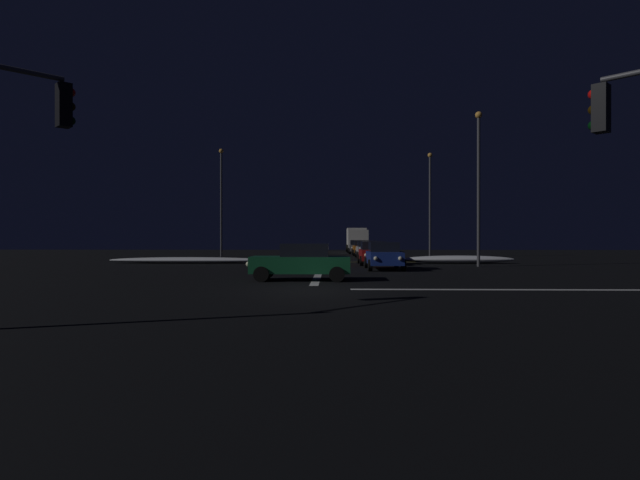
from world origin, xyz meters
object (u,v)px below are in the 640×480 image
(streetlamp_right_near, at_px, (479,178))
(box_truck, at_px, (357,239))
(streetlamp_right_far, at_px, (430,198))
(streetlamp_left_far, at_px, (221,195))
(sedan_green_crossing, at_px, (301,262))
(sedan_blue, at_px, (384,256))
(sedan_red, at_px, (373,253))
(sedan_white, at_px, (372,251))
(sedan_orange, at_px, (362,248))
(sedan_gray, at_px, (357,247))
(sedan_silver, at_px, (367,249))

(streetlamp_right_near, bearing_deg, box_truck, 100.48)
(streetlamp_right_far, relative_size, streetlamp_left_far, 0.95)
(sedan_green_crossing, relative_size, streetlamp_right_far, 0.44)
(streetlamp_right_far, bearing_deg, sedan_green_crossing, -111.58)
(sedan_blue, relative_size, sedan_red, 1.00)
(sedan_white, height_order, streetlamp_left_far, streetlamp_left_far)
(sedan_blue, xyz_separation_m, sedan_orange, (0.12, 23.60, 0.00))
(sedan_orange, relative_size, streetlamp_left_far, 0.42)
(sedan_red, distance_m, streetlamp_left_far, 19.80)
(sedan_white, xyz_separation_m, streetlamp_right_far, (6.07, 7.48, 4.82))
(sedan_gray, height_order, box_truck, box_truck)
(sedan_red, height_order, sedan_green_crossing, same)
(sedan_gray, xyz_separation_m, streetlamp_left_far, (-13.46, -10.31, 5.07))
(streetlamp_left_far, bearing_deg, sedan_gray, 37.46)
(sedan_red, height_order, box_truck, box_truck)
(sedan_gray, distance_m, streetlamp_right_near, 27.49)
(sedan_blue, distance_m, streetlamp_right_far, 20.65)
(sedan_red, height_order, sedan_silver, same)
(sedan_red, height_order, sedan_white, same)
(box_truck, bearing_deg, sedan_silver, -89.99)
(sedan_silver, distance_m, streetlamp_right_far, 8.04)
(streetlamp_right_far, bearing_deg, sedan_orange, 143.64)
(box_truck, bearing_deg, sedan_white, -89.94)
(box_truck, distance_m, sedan_green_crossing, 43.83)
(sedan_white, bearing_deg, sedan_green_crossing, -103.12)
(sedan_blue, xyz_separation_m, sedan_silver, (0.17, 17.02, 0.00))
(sedan_silver, bearing_deg, box_truck, 90.01)
(sedan_green_crossing, bearing_deg, streetlamp_right_far, 68.42)
(sedan_white, relative_size, sedan_gray, 1.00)
(streetlamp_right_near, bearing_deg, sedan_white, 125.46)
(sedan_silver, bearing_deg, sedan_blue, -90.57)
(sedan_red, relative_size, streetlamp_right_near, 0.44)
(sedan_orange, distance_m, streetlamp_right_far, 9.03)
(sedan_orange, distance_m, sedan_gray, 5.79)
(sedan_red, height_order, streetlamp_left_far, streetlamp_left_far)
(streetlamp_right_far, bearing_deg, sedan_red, -115.16)
(sedan_white, xyz_separation_m, sedan_gray, (-0.29, 17.79, 0.00))
(sedan_silver, bearing_deg, sedan_green_crossing, -100.24)
(sedan_orange, relative_size, box_truck, 0.52)
(sedan_silver, xyz_separation_m, streetlamp_right_far, (6.09, 2.06, 4.82))
(streetlamp_right_near, bearing_deg, sedan_orange, 106.67)
(sedan_orange, xyz_separation_m, box_truck, (0.05, 12.45, 0.91))
(streetlamp_right_far, height_order, streetlamp_right_near, streetlamp_right_far)
(sedan_gray, bearing_deg, streetlamp_right_far, -58.33)
(sedan_blue, xyz_separation_m, sedan_white, (0.19, 11.60, 0.00))
(sedan_orange, bearing_deg, box_truck, 89.78)
(sedan_green_crossing, height_order, streetlamp_left_far, streetlamp_left_far)
(streetlamp_right_far, bearing_deg, sedan_gray, 121.67)
(sedan_orange, xyz_separation_m, streetlamp_right_far, (6.14, -4.52, 4.82))
(streetlamp_right_far, distance_m, streetlamp_left_far, 19.82)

